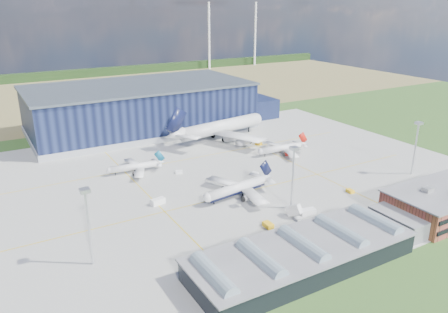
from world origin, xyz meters
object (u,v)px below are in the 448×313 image
Objects in this scene: gse_van_a at (158,201)px; gse_cart_b at (179,172)px; car_a at (307,227)px; car_b at (334,226)px; airstair at (294,213)px; airliner_navy at (237,183)px; hangar at (145,109)px; airliner_regional at (134,163)px; gse_cart_a at (255,174)px; light_mast_center at (293,168)px; airliner_red at (281,145)px; gse_van_c at (308,213)px; gse_tug_b at (350,191)px; gse_tug_c at (259,144)px; light_mast_west at (87,215)px; gse_van_b at (274,147)px; gse_tug_a at (268,225)px; airliner_widebody at (221,120)px; light_mast_east at (417,140)px.

gse_cart_b is (19.23, 23.75, -0.48)m from gse_van_a.
car_b is (8.07, -3.70, -0.09)m from car_a.
airliner_navy is at bearing 89.60° from airstair.
hangar is 4.27× the size of airliner_navy.
gse_cart_a is at bearing 154.22° from airliner_regional.
airliner_red is at bearing 56.26° from light_mast_center.
car_b is (6.83, -12.09, -1.10)m from airstair.
airstair reaches higher than gse_van_c.
airliner_regional is 19.69m from gse_cart_b.
gse_cart_a is at bearing 126.05° from gse_tug_b.
hangar is 45.83× the size of gse_tug_c.
gse_van_a is 53.36m from gse_van_c.
light_mast_west is 72.30m from gse_cart_b.
hangar is 85.89m from airliner_red.
car_a is at bearing -125.92° from gse_cart_a.
light_mast_center is 16.09m from gse_van_c.
gse_van_a is (-32.47, -98.04, -10.49)m from hangar.
gse_tug_b is 0.98× the size of gse_cart_b.
gse_tug_a is at bearing -179.10° from gse_van_b.
hangar is 2.26× the size of airliner_widebody.
gse_cart_b is at bearing 3.31° from airliner_red.
airliner_navy reaches higher than airliner_regional.
airstair is (-68.50, -5.91, -13.76)m from light_mast_east.
gse_tug_c is (71.33, 39.59, -0.44)m from gse_van_a.
light_mast_west reaches higher than airstair.
airliner_regional is (-101.62, 61.16, -11.22)m from light_mast_east.
airliner_navy is (-11.66, 18.00, -9.90)m from light_mast_center.
gse_van_a is at bearing -145.17° from airliner_widebody.
light_mast_center reaches higher than airstair.
car_a is (10.49, -6.96, -0.14)m from gse_tug_a.
airliner_red reaches higher than gse_van_b.
airliner_widebody is (31.83, 67.00, 4.92)m from airliner_navy.
airliner_regional is (-24.96, 43.16, -1.32)m from airliner_navy.
hangar is 37.58× the size of car_a.
airstair reaches higher than gse_van_a.
gse_van_b is 73.40m from airstair.
hangar is at bearing 103.05° from gse_tug_c.
hangar reaches higher than gse_van_b.
gse_tug_a is at bearing -151.69° from gse_cart_b.
light_mast_center is at bearing 40.12° from airstair.
airliner_widebody is at bearing 65.55° from gse_van_b.
gse_tug_c is (101.67, 66.35, -14.74)m from light_mast_west.
light_mast_center and light_mast_east have the same top height.
gse_cart_a is 0.76× the size of car_a.
hangar is 143.62m from car_b.
gse_van_c is at bearing -141.59° from gse_van_a.
gse_van_a is at bearing 126.01° from gse_tug_a.
airliner_red is 8.69m from gse_van_b.
airliner_red is at bearing -106.77° from gse_tug_c.
light_mast_west is 122.30m from gse_tug_c.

